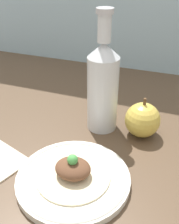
# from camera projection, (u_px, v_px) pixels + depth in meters

# --- Properties ---
(ground_plane) EXTENTS (1.80, 1.10, 0.04)m
(ground_plane) POSITION_uv_depth(u_px,v_px,m) (116.00, 157.00, 0.64)
(ground_plane) COLOR brown
(plate) EXTENTS (0.23, 0.23, 0.02)m
(plate) POSITION_uv_depth(u_px,v_px,m) (73.00, 178.00, 0.54)
(plate) COLOR silver
(plate) RESTS_ON ground_plane
(plated_food) EXTENTS (0.15, 0.15, 0.05)m
(plated_food) POSITION_uv_depth(u_px,v_px,m) (73.00, 171.00, 0.53)
(plated_food) COLOR beige
(plated_food) RESTS_ON plate
(cider_bottle) EXTENTS (0.08, 0.08, 0.31)m
(cider_bottle) POSITION_uv_depth(u_px,v_px,m) (103.00, 85.00, 0.65)
(cider_bottle) COLOR silver
(cider_bottle) RESTS_ON ground_plane
(apple) EXTENTS (0.09, 0.09, 0.11)m
(apple) POSITION_uv_depth(u_px,v_px,m) (142.00, 120.00, 0.66)
(apple) COLOR gold
(apple) RESTS_ON ground_plane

